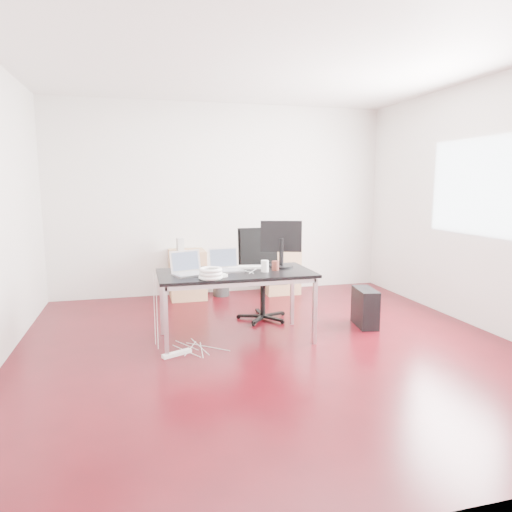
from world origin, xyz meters
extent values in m
plane|color=#37060B|center=(0.00, 0.00, 0.00)|extent=(5.00, 5.00, 0.00)
plane|color=silver|center=(0.00, 0.00, 2.80)|extent=(5.00, 5.00, 0.00)
plane|color=silver|center=(0.00, 2.50, 1.40)|extent=(5.00, 0.00, 5.00)
plane|color=silver|center=(0.00, -2.50, 1.40)|extent=(5.00, 0.00, 5.00)
plane|color=silver|center=(2.50, 0.00, 1.40)|extent=(0.00, 5.00, 5.00)
plane|color=white|center=(2.48, 0.20, 1.60)|extent=(0.00, 1.50, 1.50)
cube|color=black|center=(-0.28, 0.32, 0.71)|extent=(1.60, 0.80, 0.03)
cube|color=silver|center=(-1.03, -0.03, 0.35)|extent=(0.04, 0.04, 0.70)
cube|color=silver|center=(-1.03, 0.67, 0.35)|extent=(0.04, 0.04, 0.70)
cube|color=silver|center=(0.47, -0.03, 0.35)|extent=(0.04, 0.04, 0.70)
cube|color=silver|center=(0.47, 0.67, 0.35)|extent=(0.04, 0.04, 0.70)
cylinder|color=black|center=(0.19, 0.94, 0.23)|extent=(0.06, 0.06, 0.47)
cube|color=black|center=(0.19, 0.94, 0.50)|extent=(0.49, 0.47, 0.06)
cube|color=black|center=(0.19, 1.16, 0.81)|extent=(0.46, 0.10, 0.55)
cube|color=#A97D54|center=(-0.58, 2.23, 0.35)|extent=(0.50, 0.50, 0.70)
cube|color=#A97D54|center=(0.82, 2.23, 0.35)|extent=(0.50, 0.50, 0.70)
cube|color=black|center=(1.27, 0.39, 0.22)|extent=(0.27, 0.48, 0.44)
cylinder|color=black|center=(-0.09, 2.25, 0.14)|extent=(0.30, 0.30, 0.28)
cube|color=white|center=(-0.93, 0.00, 0.02)|extent=(0.30, 0.18, 0.04)
cube|color=silver|center=(-0.75, 0.27, 0.74)|extent=(0.39, 0.32, 0.01)
cube|color=silver|center=(-0.79, 0.38, 0.85)|extent=(0.33, 0.15, 0.22)
cube|color=#475166|center=(-0.79, 0.38, 0.85)|extent=(0.29, 0.13, 0.18)
cube|color=silver|center=(-0.36, 0.37, 0.74)|extent=(0.35, 0.26, 0.01)
cube|color=silver|center=(-0.37, 0.49, 0.85)|extent=(0.33, 0.08, 0.22)
cube|color=#475166|center=(-0.37, 0.48, 0.85)|extent=(0.29, 0.07, 0.18)
cylinder|color=black|center=(0.26, 0.46, 0.74)|extent=(0.26, 0.26, 0.02)
cylinder|color=black|center=(0.26, 0.46, 0.90)|extent=(0.05, 0.05, 0.30)
cube|color=black|center=(0.26, 0.47, 1.07)|extent=(0.45, 0.18, 0.34)
cube|color=#475166|center=(0.26, 0.50, 1.07)|extent=(0.38, 0.12, 0.29)
cube|color=white|center=(-0.11, 0.49, 0.74)|extent=(0.46, 0.22, 0.02)
cylinder|color=white|center=(0.01, 0.24, 0.79)|extent=(0.10, 0.10, 0.12)
cylinder|color=maroon|center=(0.14, 0.29, 0.78)|extent=(0.09, 0.09, 0.10)
torus|color=white|center=(-0.59, 0.03, 0.75)|extent=(0.24, 0.24, 0.04)
torus|color=white|center=(-0.59, 0.03, 0.78)|extent=(0.23, 0.23, 0.04)
torus|color=white|center=(-0.59, 0.03, 0.82)|extent=(0.22, 0.22, 0.04)
cube|color=white|center=(-0.46, 0.09, 0.74)|extent=(0.09, 0.09, 0.03)
cube|color=#9E9E9E|center=(-0.68, 2.19, 0.79)|extent=(0.11, 0.10, 0.18)
cube|color=black|center=(0.84, 2.21, 0.74)|extent=(0.34, 0.29, 0.09)
camera|label=1|loc=(-1.26, -4.25, 1.63)|focal=32.00mm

